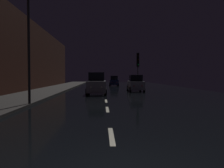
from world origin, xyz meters
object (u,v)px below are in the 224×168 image
at_px(car_approaching_headlights, 97,84).
at_px(car_parked_right_far, 136,84).
at_px(streetlamp_overhead, 35,21).
at_px(traffic_light_far_right, 138,63).
at_px(car_distant_taillights, 114,81).

relative_size(car_approaching_headlights, car_parked_right_far, 1.12).
relative_size(streetlamp_overhead, car_approaching_headlights, 1.83).
bearing_deg(traffic_light_far_right, car_distant_taillights, -173.44).
relative_size(car_distant_taillights, car_parked_right_far, 0.95).
xyz_separation_m(streetlamp_overhead, car_distant_taillights, (6.37, 30.22, -4.42)).
relative_size(traffic_light_far_right, car_distant_taillights, 1.35).
bearing_deg(streetlamp_overhead, traffic_light_far_right, 62.73).
xyz_separation_m(traffic_light_far_right, car_distant_taillights, (-2.68, 12.67, -2.82)).
bearing_deg(car_distant_taillights, car_approaching_headlights, 172.21).
relative_size(traffic_light_far_right, streetlamp_overhead, 0.62).
bearing_deg(car_parked_right_far, traffic_light_far_right, -12.79).
bearing_deg(car_parked_right_far, car_approaching_headlights, 133.76).
xyz_separation_m(traffic_light_far_right, streetlamp_overhead, (-9.05, -17.56, 1.60)).
relative_size(streetlamp_overhead, car_distant_taillights, 2.16).
height_order(traffic_light_far_right, car_distant_taillights, traffic_light_far_right).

